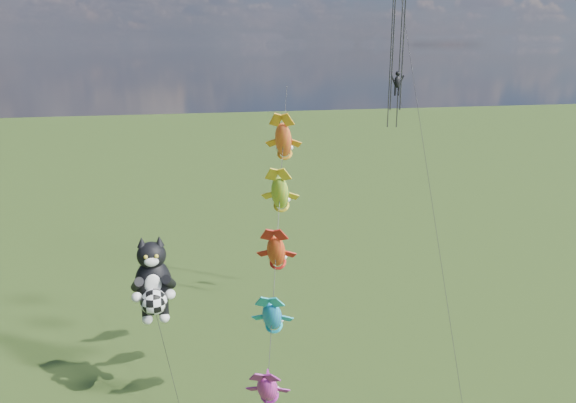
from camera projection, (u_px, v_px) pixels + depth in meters
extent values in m
cylinder|color=black|center=(169.00, 364.00, 31.53)|extent=(1.22, 2.51, 5.42)
ellipsoid|color=black|center=(154.00, 284.00, 31.70)|extent=(2.59, 2.39, 3.04)
ellipsoid|color=black|center=(151.00, 255.00, 31.13)|extent=(2.06, 1.98, 1.54)
cone|color=black|center=(142.00, 242.00, 30.81)|extent=(0.70, 0.70, 0.57)
cone|color=black|center=(159.00, 241.00, 31.00)|extent=(0.70, 0.70, 0.57)
ellipsoid|color=white|center=(151.00, 262.00, 30.58)|extent=(0.89, 0.68, 0.55)
ellipsoid|color=white|center=(153.00, 285.00, 30.95)|extent=(1.02, 0.71, 1.25)
sphere|color=gold|center=(146.00, 257.00, 30.38)|extent=(0.23, 0.23, 0.23)
sphere|color=gold|center=(156.00, 256.00, 30.49)|extent=(0.23, 0.23, 0.23)
sphere|color=white|center=(137.00, 297.00, 30.64)|extent=(0.57, 0.57, 0.57)
sphere|color=white|center=(170.00, 294.00, 31.01)|extent=(0.57, 0.57, 0.57)
sphere|color=white|center=(147.00, 319.00, 32.02)|extent=(0.61, 0.61, 0.61)
sphere|color=white|center=(164.00, 318.00, 32.21)|extent=(0.61, 0.61, 0.61)
sphere|color=white|center=(154.00, 302.00, 30.62)|extent=(1.45, 1.45, 1.45)
cylinder|color=black|center=(275.00, 278.00, 27.78)|extent=(4.54, 15.19, 17.71)
ellipsoid|color=#D8339E|center=(267.00, 388.00, 25.49)|extent=(1.61, 2.69, 2.67)
ellipsoid|color=blue|center=(272.00, 316.00, 26.95)|extent=(1.61, 2.69, 2.67)
ellipsoid|color=orange|center=(276.00, 251.00, 28.41)|extent=(1.61, 2.69, 2.67)
ellipsoid|color=green|center=(280.00, 193.00, 29.87)|extent=(1.61, 2.69, 2.67)
ellipsoid|color=red|center=(283.00, 140.00, 31.32)|extent=(1.61, 2.69, 2.67)
cylinder|color=black|center=(429.00, 179.00, 33.92)|extent=(1.96, 16.98, 24.29)
cylinder|color=black|center=(393.00, 54.00, 37.06)|extent=(0.08, 0.08, 7.67)
cylinder|color=black|center=(402.00, 54.00, 37.19)|extent=(0.08, 0.08, 7.67)
cylinder|color=black|center=(390.00, 65.00, 40.29)|extent=(0.08, 0.08, 9.40)
cylinder|color=black|center=(399.00, 64.00, 40.42)|extent=(0.08, 0.08, 9.40)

